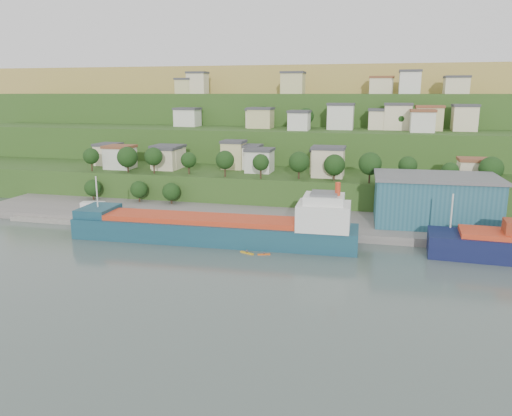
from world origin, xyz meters
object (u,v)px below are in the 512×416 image
(cargo_ship_near, at_px, (222,231))
(warehouse, at_px, (435,200))
(caravan, at_px, (93,207))
(kayak_orange, at_px, (264,254))

(cargo_ship_near, relative_size, warehouse, 2.21)
(caravan, bearing_deg, cargo_ship_near, -30.77)
(caravan, bearing_deg, warehouse, -7.10)
(warehouse, xyz_separation_m, caravan, (-95.10, -7.16, -5.66))
(warehouse, relative_size, caravan, 4.71)
(cargo_ship_near, relative_size, kayak_orange, 24.40)
(cargo_ship_near, distance_m, warehouse, 55.88)
(caravan, bearing_deg, kayak_orange, -33.30)
(warehouse, height_order, caravan, warehouse)
(warehouse, xyz_separation_m, kayak_orange, (-38.54, -29.88, -8.22))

